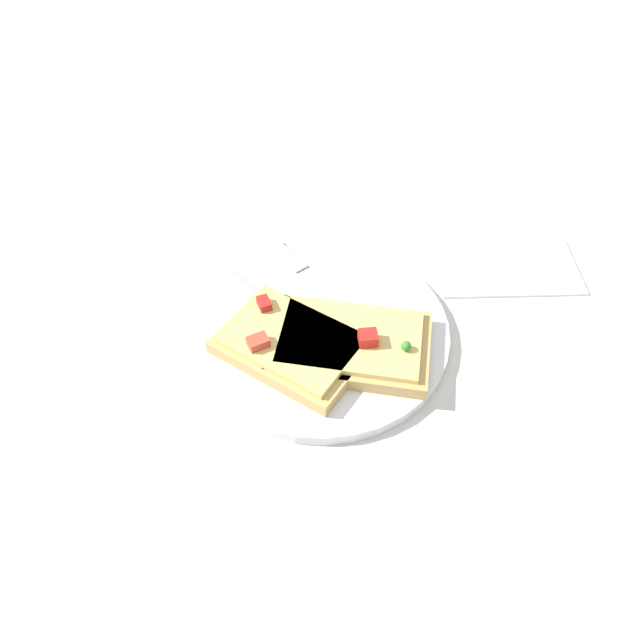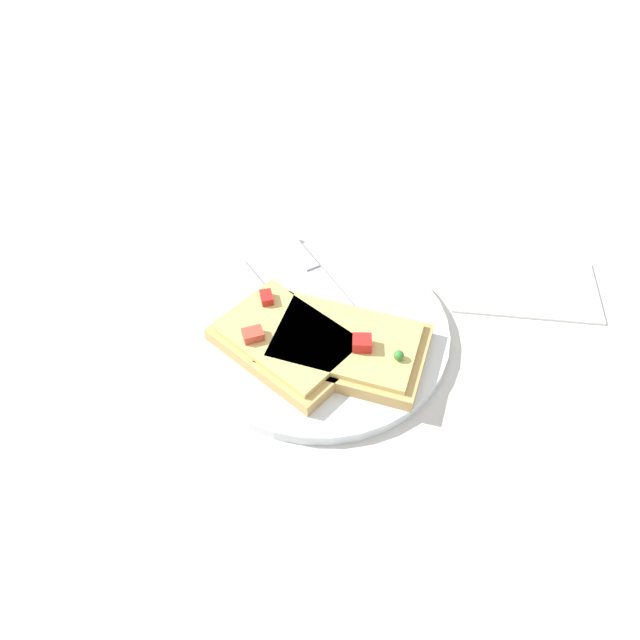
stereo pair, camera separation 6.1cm
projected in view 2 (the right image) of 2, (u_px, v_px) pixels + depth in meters
The scene contains 8 objects.
ground_plane at pixel (320, 335), 0.63m from camera, with size 4.00×4.00×0.00m, color beige.
plate at pixel (320, 331), 0.63m from camera, with size 0.26×0.26×0.01m.
fork at pixel (284, 319), 0.63m from camera, with size 0.15×0.17×0.01m.
knife at pixel (317, 275), 0.67m from camera, with size 0.14×0.17×0.01m.
pizza_slice_main at pixel (346, 346), 0.59m from camera, with size 0.17×0.13×0.03m.
pizza_slice_corner at pixel (288, 341), 0.60m from camera, with size 0.17×0.16×0.03m.
crumb_scatter at pixel (277, 328), 0.62m from camera, with size 0.07×0.04×0.01m.
napkin at pixel (524, 286), 0.68m from camera, with size 0.16×0.09×0.01m.
Camera 2 is at (0.05, -0.41, 0.48)m, focal length 35.00 mm.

